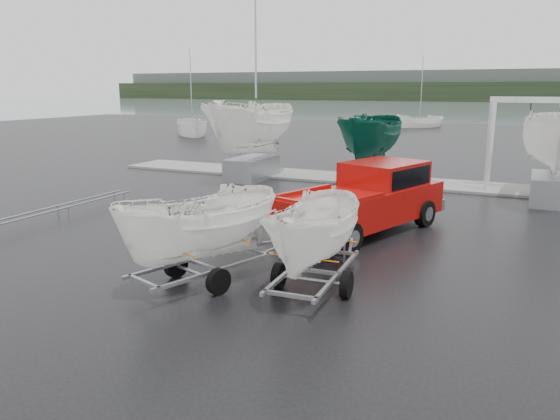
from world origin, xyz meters
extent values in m
plane|color=black|center=(0.00, 0.00, 0.00)|extent=(120.00, 120.00, 0.00)
plane|color=gray|center=(0.00, 100.00, -0.01)|extent=(300.00, 300.00, 0.00)
cube|color=gray|center=(0.00, 13.00, 0.05)|extent=(30.00, 3.00, 0.12)
cube|color=black|center=(0.00, 170.00, 3.00)|extent=(300.00, 8.00, 6.00)
cube|color=#4C5651|center=(0.00, 178.00, 5.00)|extent=(300.00, 6.00, 10.00)
cube|color=#9F0C08|center=(1.41, 3.36, 0.87)|extent=(4.10, 6.70, 1.04)
cube|color=#9F0C08|center=(1.78, 4.44, 1.69)|extent=(2.72, 3.03, 0.93)
cube|color=black|center=(1.78, 4.44, 1.75)|extent=(2.66, 2.78, 0.60)
cube|color=silver|center=(0.37, 0.31, 0.55)|extent=(2.15, 0.90, 0.38)
cylinder|color=black|center=(1.10, 5.65, 0.44)|extent=(0.59, 0.93, 0.87)
cylinder|color=black|center=(3.06, 4.99, 0.44)|extent=(0.59, 0.93, 0.87)
cylinder|color=black|center=(-0.24, 1.73, 0.44)|extent=(0.59, 0.93, 0.87)
cylinder|color=black|center=(1.73, 1.06, 0.44)|extent=(0.59, 0.93, 0.87)
cube|color=#96999E|center=(-1.18, -2.54, 0.45)|extent=(1.23, 3.43, 0.08)
cube|color=#96999E|center=(-0.13, -2.90, 0.45)|extent=(1.23, 3.43, 0.08)
cylinder|color=#96999E|center=(-0.72, -2.91, 0.30)|extent=(1.54, 0.59, 0.08)
cylinder|color=black|center=(-1.48, -2.65, 0.30)|extent=(0.36, 0.63, 0.60)
cylinder|color=black|center=(0.04, -3.17, 0.30)|extent=(0.36, 0.63, 0.60)
imported|color=white|center=(-0.66, -2.72, 2.77)|extent=(2.19, 2.22, 4.55)
cube|color=orange|center=(-0.40, -1.96, 1.00)|extent=(1.48, 0.54, 0.03)
cube|color=orange|center=(-0.91, -3.48, 1.00)|extent=(1.48, 0.54, 0.03)
cube|color=#96999E|center=(1.33, -2.04, 0.45)|extent=(0.30, 3.60, 0.08)
cube|color=#96999E|center=(2.43, -1.97, 0.45)|extent=(0.30, 3.60, 0.08)
cylinder|color=#96999E|center=(1.90, -2.20, 0.30)|extent=(1.60, 0.18, 0.08)
cylinder|color=black|center=(1.10, -2.25, 0.30)|extent=(0.22, 0.61, 0.60)
cylinder|color=black|center=(2.69, -2.15, 0.30)|extent=(0.22, 0.61, 0.60)
imported|color=white|center=(1.88, -2.00, 2.65)|extent=(1.72, 1.76, 4.32)
cube|color=orange|center=(1.84, -1.20, 1.00)|extent=(1.55, 0.13, 0.03)
cube|color=orange|center=(1.93, -2.80, 1.00)|extent=(1.55, 0.13, 0.03)
cylinder|color=silver|center=(4.36, 12.20, 2.00)|extent=(0.16, 0.58, 3.99)
cylinder|color=silver|center=(4.36, 13.80, 2.00)|extent=(0.16, 0.58, 3.99)
cube|color=silver|center=(5.86, 13.00, 4.00)|extent=(3.30, 0.25, 0.25)
cube|color=#96999E|center=(-6.59, 11.00, 0.55)|extent=(1.60, 3.20, 1.10)
imported|color=white|center=(-6.59, 11.00, 4.83)|extent=(2.80, 2.88, 7.45)
cylinder|color=#B2B2B7|center=(-6.59, 11.50, 7.48)|extent=(0.10, 0.10, 7.00)
cube|color=#96999E|center=(-0.55, 11.20, 0.55)|extent=(1.60, 3.20, 1.10)
imported|color=#0A4C3B|center=(-0.55, 11.20, 4.10)|extent=(2.26, 2.32, 6.01)
cube|color=#96999E|center=(6.96, 11.00, 0.55)|extent=(1.60, 3.20, 1.10)
cylinder|color=#96999E|center=(-8.75, 1.00, 0.35)|extent=(0.06, 6.50, 0.06)
cylinder|color=#96999E|center=(-9.25, 1.00, 0.35)|extent=(0.06, 6.50, 0.06)
imported|color=white|center=(-23.46, 30.78, 0.00)|extent=(3.80, 3.81, 7.07)
cylinder|color=#B2B2B7|center=(-23.46, 30.78, 4.00)|extent=(0.08, 0.08, 8.00)
imported|color=white|center=(-5.93, 50.58, 0.00)|extent=(3.26, 3.26, 6.06)
cylinder|color=#B2B2B7|center=(-5.93, 50.58, 4.00)|extent=(0.08, 0.08, 8.00)
camera|label=1|loc=(6.15, -13.02, 4.54)|focal=35.00mm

